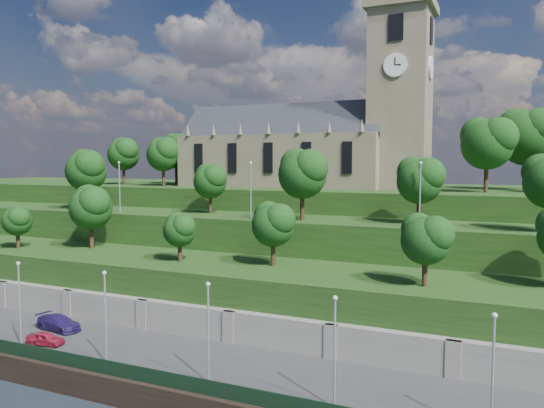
% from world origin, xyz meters
% --- Properties ---
extents(ground, '(320.00, 320.00, 0.00)m').
position_xyz_m(ground, '(0.00, 0.00, 0.00)').
color(ground, black).
rests_on(ground, ground).
extents(promenade, '(160.00, 12.00, 2.00)m').
position_xyz_m(promenade, '(0.00, 6.00, 1.00)').
color(promenade, '#2D2D30').
rests_on(promenade, ground).
extents(quay_wall, '(160.00, 0.50, 2.20)m').
position_xyz_m(quay_wall, '(0.00, -0.05, 1.10)').
color(quay_wall, black).
rests_on(quay_wall, ground).
extents(fence, '(160.00, 0.10, 1.20)m').
position_xyz_m(fence, '(0.00, 0.60, 2.60)').
color(fence, black).
rests_on(fence, promenade).
extents(retaining_wall, '(160.00, 2.10, 5.00)m').
position_xyz_m(retaining_wall, '(0.00, 11.97, 2.50)').
color(retaining_wall, slate).
rests_on(retaining_wall, ground).
extents(embankment_lower, '(160.00, 12.00, 8.00)m').
position_xyz_m(embankment_lower, '(0.00, 18.00, 4.00)').
color(embankment_lower, '#193612').
rests_on(embankment_lower, ground).
extents(embankment_upper, '(160.00, 10.00, 12.00)m').
position_xyz_m(embankment_upper, '(0.00, 29.00, 6.00)').
color(embankment_upper, '#193612').
rests_on(embankment_upper, ground).
extents(hilltop, '(160.00, 32.00, 15.00)m').
position_xyz_m(hilltop, '(0.00, 50.00, 7.50)').
color(hilltop, '#193612').
rests_on(hilltop, ground).
extents(church, '(38.60, 12.35, 27.60)m').
position_xyz_m(church, '(0.79, 45.98, 22.52)').
color(church, brown).
rests_on(church, hilltop).
extents(trees_lower, '(65.92, 8.86, 8.06)m').
position_xyz_m(trees_lower, '(2.54, 18.59, 12.72)').
color(trees_lower, black).
rests_on(trees_lower, embankment_lower).
extents(trees_upper, '(66.22, 8.12, 8.81)m').
position_xyz_m(trees_upper, '(2.52, 27.98, 17.50)').
color(trees_upper, black).
rests_on(trees_upper, embankment_upper).
extents(trees_hilltop, '(73.44, 16.50, 11.44)m').
position_xyz_m(trees_hilltop, '(7.88, 45.52, 21.52)').
color(trees_hilltop, black).
rests_on(trees_hilltop, hilltop).
extents(lamp_posts_promenade, '(60.36, 0.36, 7.91)m').
position_xyz_m(lamp_posts_promenade, '(-2.00, 2.50, 6.56)').
color(lamp_posts_promenade, '#B2B2B7').
rests_on(lamp_posts_promenade, promenade).
extents(lamp_posts_upper, '(40.36, 0.36, 7.00)m').
position_xyz_m(lamp_posts_upper, '(0.00, 26.00, 16.09)').
color(lamp_posts_upper, '#B2B2B7').
rests_on(lamp_posts_upper, embankment_upper).
extents(car_left, '(3.74, 1.99, 1.21)m').
position_xyz_m(car_left, '(-10.23, 3.68, 2.61)').
color(car_left, maroon).
rests_on(car_left, promenade).
extents(car_right, '(5.37, 2.74, 1.49)m').
position_xyz_m(car_right, '(-12.50, 7.47, 2.75)').
color(car_right, '#261751').
rests_on(car_right, promenade).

